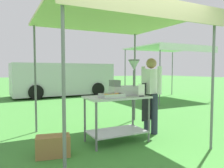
# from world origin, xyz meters

# --- Properties ---
(ground_plane) EXTENTS (70.00, 70.00, 0.00)m
(ground_plane) POSITION_xyz_m (0.00, 6.00, 0.00)
(ground_plane) COLOR #3D7F33
(stall_canopy) EXTENTS (2.75, 2.64, 2.36)m
(stall_canopy) POSITION_xyz_m (0.22, 1.02, 2.28)
(stall_canopy) COLOR slate
(stall_canopy) RESTS_ON ground
(donut_cart) EXTENTS (1.17, 0.66, 0.87)m
(donut_cart) POSITION_xyz_m (0.22, 0.92, 0.61)
(donut_cart) COLOR #B7B7BC
(donut_cart) RESTS_ON ground
(donut_tray) EXTENTS (0.41, 0.30, 0.07)m
(donut_tray) POSITION_xyz_m (0.05, 0.79, 0.90)
(donut_tray) COLOR #B7B7BC
(donut_tray) RESTS_ON donut_cart
(donut_fryer) EXTENTS (0.61, 0.28, 0.70)m
(donut_fryer) POSITION_xyz_m (0.47, 1.01, 1.09)
(donut_fryer) COLOR #B7B7BC
(donut_fryer) RESTS_ON donut_cart
(menu_sign) EXTENTS (0.13, 0.05, 0.23)m
(menu_sign) POSITION_xyz_m (0.63, 0.70, 0.96)
(menu_sign) COLOR black
(menu_sign) RESTS_ON donut_cart
(vendor) EXTENTS (0.47, 0.54, 1.61)m
(vendor) POSITION_xyz_m (1.15, 1.11, 0.90)
(vendor) COLOR #2D3347
(vendor) RESTS_ON ground
(supply_crate) EXTENTS (0.56, 0.37, 0.33)m
(supply_crate) POSITION_xyz_m (-1.00, 0.76, 0.16)
(supply_crate) COLOR olive
(supply_crate) RESTS_ON ground
(van_silver) EXTENTS (5.18, 2.29, 1.69)m
(van_silver) POSITION_xyz_m (1.21, 8.81, 0.88)
(van_silver) COLOR #BCBCC1
(van_silver) RESTS_ON ground
(neighbour_tent) EXTENTS (3.20, 2.83, 2.40)m
(neighbour_tent) POSITION_xyz_m (5.18, 5.19, 2.32)
(neighbour_tent) COLOR slate
(neighbour_tent) RESTS_ON ground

